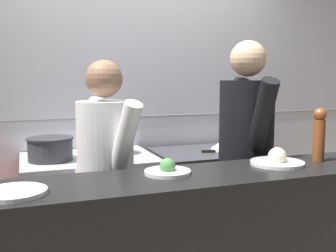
{
  "coord_description": "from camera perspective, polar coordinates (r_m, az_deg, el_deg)",
  "views": [
    {
      "loc": [
        -0.95,
        -1.87,
        1.48
      ],
      "look_at": [
        -0.01,
        0.66,
        1.15
      ],
      "focal_mm": 42.0,
      "sensor_mm": 36.0,
      "label": 1
    }
  ],
  "objects": [
    {
      "name": "mixing_bowl_steel",
      "position": [
        3.37,
        8.67,
        -2.4
      ],
      "size": [
        0.29,
        0.29,
        0.1
      ],
      "color": "#B7BABF",
      "rests_on": "prep_counter"
    },
    {
      "name": "stock_pot",
      "position": [
        2.87,
        -16.71,
        -3.1
      ],
      "size": [
        0.32,
        0.32,
        0.16
      ],
      "color": "#2D2D33",
      "rests_on": "oven_range"
    },
    {
      "name": "chefs_knife",
      "position": [
        3.19,
        7.69,
        -3.71
      ],
      "size": [
        0.38,
        0.14,
        0.02
      ],
      "color": "#B7BABF",
      "rests_on": "prep_counter"
    },
    {
      "name": "oven_range",
      "position": [
        3.08,
        -11.24,
        -12.68
      ],
      "size": [
        0.96,
        0.71,
        0.91
      ],
      "color": "maroon",
      "rests_on": "ground_plane"
    },
    {
      "name": "chef_head_cook",
      "position": [
        2.31,
        -8.99,
        -8.16
      ],
      "size": [
        0.41,
        0.68,
        1.58
      ],
      "rotation": [
        0.0,
        0.0,
        0.32
      ],
      "color": "black",
      "rests_on": "ground_plane"
    },
    {
      "name": "plated_dish_dessert",
      "position": [
        2.16,
        15.56,
        -4.84
      ],
      "size": [
        0.28,
        0.28,
        0.1
      ],
      "color": "white",
      "rests_on": "pass_counter"
    },
    {
      "name": "chef_sous",
      "position": [
        2.6,
        11.2,
        -4.83
      ],
      "size": [
        0.4,
        0.75,
        1.72
      ],
      "rotation": [
        0.0,
        0.0,
        -0.15
      ],
      "color": "black",
      "rests_on": "ground_plane"
    },
    {
      "name": "plated_dish_appetiser",
      "position": [
        1.88,
        -0.06,
        -6.41
      ],
      "size": [
        0.22,
        0.22,
        0.08
      ],
      "color": "white",
      "rests_on": "pass_counter"
    },
    {
      "name": "sauce_pot",
      "position": [
        3.03,
        -7.36,
        -2.49
      ],
      "size": [
        0.24,
        0.24,
        0.15
      ],
      "color": "#2D2D33",
      "rests_on": "oven_range"
    },
    {
      "name": "plated_dish_main",
      "position": [
        1.67,
        -21.48,
        -8.95
      ],
      "size": [
        0.26,
        0.26,
        0.02
      ],
      "color": "white",
      "rests_on": "pass_counter"
    },
    {
      "name": "wall_back_tiled",
      "position": [
        3.41,
        -4.22,
        3.9
      ],
      "size": [
        8.0,
        0.06,
        2.6
      ],
      "color": "silver",
      "rests_on": "ground_plane"
    },
    {
      "name": "pepper_mill",
      "position": [
        2.3,
        21.08,
        -1.02
      ],
      "size": [
        0.07,
        0.07,
        0.29
      ],
      "color": "brown",
      "rests_on": "pass_counter"
    },
    {
      "name": "prep_counter",
      "position": [
        3.37,
        6.04,
        -11.06
      ],
      "size": [
        0.9,
        0.65,
        0.89
      ],
      "color": "#38383D",
      "rests_on": "ground_plane"
    }
  ]
}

